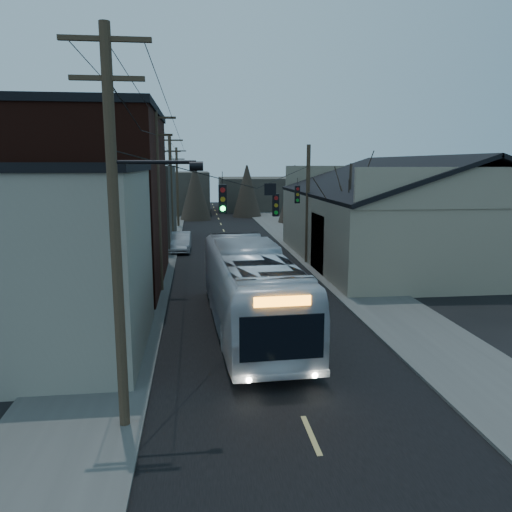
{
  "coord_description": "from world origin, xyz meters",
  "views": [
    {
      "loc": [
        -2.93,
        -9.99,
        7.16
      ],
      "look_at": [
        -0.24,
        12.33,
        3.0
      ],
      "focal_mm": 35.0,
      "sensor_mm": 36.0,
      "label": 1
    }
  ],
  "objects": [
    {
      "name": "building_far_right",
      "position": [
        7.0,
        70.0,
        2.5
      ],
      "size": [
        12.0,
        14.0,
        5.0
      ],
      "primitive_type": "cube",
      "color": "#35302A",
      "rests_on": "ground"
    },
    {
      "name": "building_left_far",
      "position": [
        -9.5,
        36.0,
        3.5
      ],
      "size": [
        9.0,
        14.0,
        7.0
      ],
      "primitive_type": "cube",
      "color": "#35302A",
      "rests_on": "ground"
    },
    {
      "name": "sidewalk_right",
      "position": [
        6.5,
        30.0,
        0.06
      ],
      "size": [
        4.0,
        110.0,
        0.12
      ],
      "primitive_type": "cube",
      "color": "#474744",
      "rests_on": "ground"
    },
    {
      "name": "building_far_left",
      "position": [
        -6.0,
        65.0,
        3.0
      ],
      "size": [
        10.0,
        12.0,
        6.0
      ],
      "primitive_type": "cube",
      "color": "#35302A",
      "rests_on": "ground"
    },
    {
      "name": "bus",
      "position": [
        -0.66,
        10.92,
        1.83
      ],
      "size": [
        3.64,
        13.26,
        3.66
      ],
      "primitive_type": "imported",
      "rotation": [
        0.0,
        0.0,
        3.18
      ],
      "color": "silver",
      "rests_on": "ground"
    },
    {
      "name": "building_clapboard",
      "position": [
        -9.0,
        9.0,
        3.5
      ],
      "size": [
        8.0,
        8.0,
        7.0
      ],
      "primitive_type": "cube",
      "color": "slate",
      "rests_on": "ground"
    },
    {
      "name": "warehouse",
      "position": [
        13.0,
        25.0,
        2.7
      ],
      "size": [
        16.16,
        20.6,
        7.73
      ],
      "color": "gray",
      "rests_on": "ground"
    },
    {
      "name": "utility_lines",
      "position": [
        -3.11,
        24.14,
        4.95
      ],
      "size": [
        11.24,
        45.28,
        10.5
      ],
      "color": "#382B1E",
      "rests_on": "ground"
    },
    {
      "name": "sidewalk_left",
      "position": [
        -6.5,
        30.0,
        0.06
      ],
      "size": [
        4.0,
        110.0,
        0.12
      ],
      "primitive_type": "cube",
      "color": "#474744",
      "rests_on": "ground"
    },
    {
      "name": "ground",
      "position": [
        0.0,
        0.0,
        0.0
      ],
      "size": [
        160.0,
        160.0,
        0.0
      ],
      "primitive_type": "plane",
      "color": "black",
      "rests_on": "ground"
    },
    {
      "name": "building_brick",
      "position": [
        -10.0,
        20.0,
        5.0
      ],
      "size": [
        10.0,
        12.0,
        10.0
      ],
      "primitive_type": "cube",
      "color": "black",
      "rests_on": "ground"
    },
    {
      "name": "parked_car",
      "position": [
        -4.3,
        31.37,
        0.79
      ],
      "size": [
        1.77,
        4.83,
        1.58
      ],
      "primitive_type": "imported",
      "rotation": [
        0.0,
        0.0,
        -0.02
      ],
      "color": "#A8AAB0",
      "rests_on": "ground"
    },
    {
      "name": "road_surface",
      "position": [
        0.0,
        30.0,
        0.01
      ],
      "size": [
        9.0,
        110.0,
        0.02
      ],
      "primitive_type": "cube",
      "color": "black",
      "rests_on": "ground"
    },
    {
      "name": "bare_tree",
      "position": [
        6.5,
        20.0,
        3.6
      ],
      "size": [
        0.4,
        0.4,
        7.2
      ],
      "primitive_type": "cone",
      "color": "black",
      "rests_on": "ground"
    }
  ]
}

